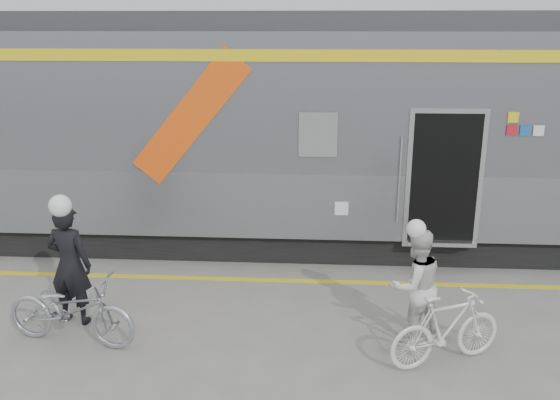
# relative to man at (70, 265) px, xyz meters

# --- Properties ---
(ground) EXTENTS (90.00, 90.00, 0.00)m
(ground) POSITION_rel_man_xyz_m (1.97, -0.64, -0.84)
(ground) COLOR slate
(ground) RESTS_ON ground
(train) EXTENTS (24.00, 3.17, 4.10)m
(train) POSITION_rel_man_xyz_m (3.08, 3.55, 1.22)
(train) COLOR black
(train) RESTS_ON ground
(safety_strip) EXTENTS (24.00, 0.12, 0.01)m
(safety_strip) POSITION_rel_man_xyz_m (1.97, 1.51, -0.83)
(safety_strip) COLOR yellow
(safety_strip) RESTS_ON ground
(man) EXTENTS (0.67, 0.50, 1.67)m
(man) POSITION_rel_man_xyz_m (0.00, 0.00, 0.00)
(man) COLOR black
(man) RESTS_ON ground
(bicycle_left) EXTENTS (1.83, 0.90, 0.92)m
(bicycle_left) POSITION_rel_man_xyz_m (0.20, -0.55, -0.38)
(bicycle_left) COLOR #9E9FA5
(bicycle_left) RESTS_ON ground
(woman) EXTENTS (0.89, 0.81, 1.49)m
(woman) POSITION_rel_man_xyz_m (4.53, -0.18, -0.09)
(woman) COLOR silver
(woman) RESTS_ON ground
(bicycle_right) EXTENTS (1.55, 0.99, 0.90)m
(bicycle_right) POSITION_rel_man_xyz_m (4.83, -0.73, -0.38)
(bicycle_right) COLOR silver
(bicycle_right) RESTS_ON ground
(helmet_man) EXTENTS (0.29, 0.29, 0.29)m
(helmet_man) POSITION_rel_man_xyz_m (0.00, 0.00, 0.98)
(helmet_man) COLOR white
(helmet_man) RESTS_ON man
(helmet_woman) EXTENTS (0.24, 0.24, 0.24)m
(helmet_woman) POSITION_rel_man_xyz_m (4.53, -0.18, 0.78)
(helmet_woman) COLOR white
(helmet_woman) RESTS_ON woman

